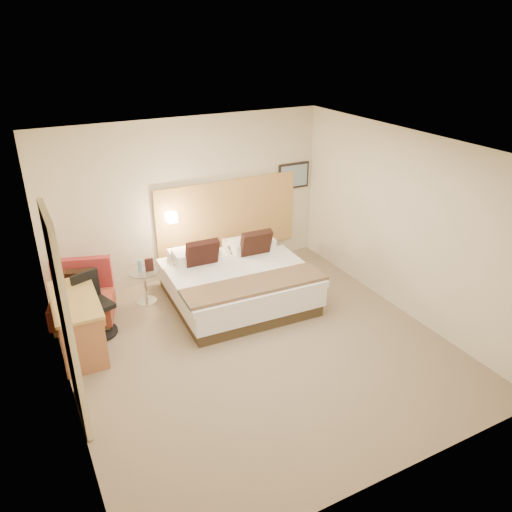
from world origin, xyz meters
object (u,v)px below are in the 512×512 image
bed (237,281)px  side_table (145,285)px  desk (78,309)px  desk_chair (94,310)px  lounge_chair (83,299)px

bed → side_table: (-1.30, 0.61, -0.03)m
side_table → desk: bearing=-143.0°
desk_chair → desk: bearing=-128.7°
lounge_chair → bed: bearing=-12.4°
side_table → desk: (-1.10, -0.83, 0.32)m
side_table → desk: size_ratio=0.42×
desk → bed: bearing=5.2°
bed → desk: size_ratio=1.70×
desk → desk_chair: 0.45m
bed → desk_chair: (-2.17, 0.08, 0.04)m
desk → desk_chair: desk_chair is taller
bed → desk_chair: bearing=178.0°
lounge_chair → desk_chair: (0.08, -0.42, 0.01)m
desk → desk_chair: size_ratio=1.41×
lounge_chair → side_table: lounge_chair is taller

